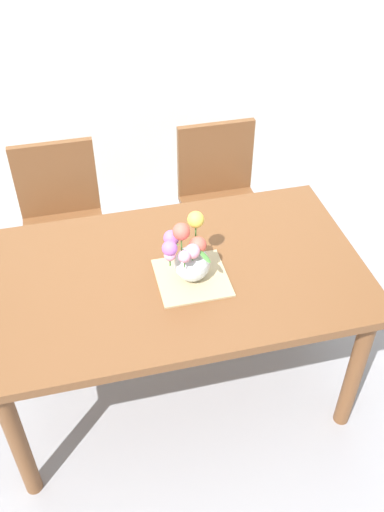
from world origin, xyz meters
TOP-DOWN VIEW (x-y plane):
  - ground_plane at (0.00, 0.00)m, footprint 12.00×12.00m
  - dining_table at (0.00, 0.00)m, footprint 1.56×0.91m
  - chair_left at (-0.43, 0.80)m, footprint 0.42×0.42m
  - chair_right at (0.43, 0.80)m, footprint 0.42×0.42m
  - placemat at (0.06, -0.06)m, footprint 0.28×0.28m
  - flower_vase at (0.05, -0.05)m, footprint 0.20×0.21m

SIDE VIEW (x-z plane):
  - ground_plane at x=0.00m, z-range 0.00..0.00m
  - chair_left at x=-0.43m, z-range 0.07..0.97m
  - chair_right at x=0.43m, z-range 0.07..0.97m
  - dining_table at x=0.00m, z-range 0.28..1.03m
  - placemat at x=0.06m, z-range 0.75..0.76m
  - flower_vase at x=0.05m, z-range 0.75..1.01m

